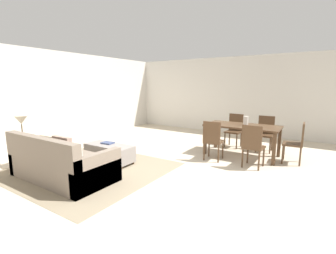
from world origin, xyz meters
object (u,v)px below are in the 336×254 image
(vase_centerpiece, at_px, (246,121))
(table_lamp, at_px, (21,121))
(dining_chair_far_right, at_px, (265,131))
(dining_chair_head_east, at_px, (297,141))
(book_on_ottoman, at_px, (108,143))
(dining_chair_near_right, at_px, (253,144))
(side_table, at_px, (24,146))
(dining_chair_near_left, at_px, (213,138))
(dining_chair_far_left, at_px, (235,128))
(ottoman_table, at_px, (109,152))
(dining_table, at_px, (242,129))
(couch, at_px, (61,164))

(vase_centerpiece, bearing_deg, table_lamp, -138.32)
(dining_chair_far_right, relative_size, dining_chair_head_east, 1.00)
(dining_chair_far_right, height_order, book_on_ottoman, dining_chair_far_right)
(dining_chair_near_right, bearing_deg, side_table, -148.85)
(dining_chair_near_left, relative_size, dining_chair_far_left, 1.00)
(dining_chair_far_left, relative_size, dining_chair_head_east, 1.00)
(book_on_ottoman, bearing_deg, dining_chair_near_left, 33.52)
(dining_chair_near_left, relative_size, dining_chair_near_right, 1.00)
(dining_chair_far_right, bearing_deg, ottoman_table, -133.15)
(dining_chair_near_left, bearing_deg, dining_chair_near_right, -2.06)
(ottoman_table, bearing_deg, vase_centerpiece, 42.42)
(book_on_ottoman, bearing_deg, dining_chair_far_right, 45.15)
(vase_centerpiece, bearing_deg, dining_chair_far_right, 65.17)
(book_on_ottoman, bearing_deg, table_lamp, -135.86)
(ottoman_table, relative_size, dining_chair_head_east, 1.27)
(dining_table, relative_size, dining_chair_near_right, 1.89)
(side_table, height_order, dining_chair_far_right, dining_chair_far_right)
(table_lamp, height_order, dining_chair_near_right, table_lamp)
(book_on_ottoman, bearing_deg, dining_chair_far_left, 54.82)
(side_table, relative_size, dining_table, 0.33)
(side_table, bearing_deg, book_on_ottoman, 44.14)
(ottoman_table, xyz_separation_m, table_lamp, (-1.35, -1.15, 0.75))
(ottoman_table, distance_m, dining_table, 3.21)
(side_table, distance_m, dining_chair_near_left, 4.12)
(dining_chair_far_right, bearing_deg, side_table, -135.15)
(couch, xyz_separation_m, side_table, (-1.31, 0.01, 0.16))
(dining_chair_near_right, distance_m, dining_chair_head_east, 1.12)
(ottoman_table, height_order, dining_table, dining_table)
(couch, height_order, vase_centerpiece, vase_centerpiece)
(table_lamp, bearing_deg, dining_chair_near_right, 31.15)
(table_lamp, height_order, dining_table, table_lamp)
(dining_table, height_order, vase_centerpiece, vase_centerpiece)
(dining_chair_near_left, bearing_deg, dining_table, 60.13)
(ottoman_table, xyz_separation_m, dining_chair_head_east, (3.54, 2.18, 0.29))
(dining_chair_near_right, height_order, dining_chair_far_right, same)
(dining_chair_near_right, bearing_deg, dining_chair_far_left, 118.96)
(side_table, height_order, table_lamp, table_lamp)
(dining_table, relative_size, book_on_ottoman, 6.67)
(table_lamp, distance_m, dining_chair_head_east, 5.94)
(dining_chair_far_left, relative_size, book_on_ottoman, 3.54)
(dining_chair_near_left, height_order, dining_chair_near_right, same)
(ottoman_table, height_order, dining_chair_far_right, dining_chair_far_right)
(book_on_ottoman, bearing_deg, ottoman_table, -30.07)
(dining_table, bearing_deg, dining_chair_far_left, 118.48)
(ottoman_table, distance_m, dining_chair_far_right, 4.01)
(dining_table, distance_m, dining_chair_far_right, 0.88)
(dining_table, height_order, book_on_ottoman, dining_table)
(dining_chair_far_left, height_order, vase_centerpiece, vase_centerpiece)
(dining_chair_near_right, xyz_separation_m, dining_chair_head_east, (0.75, 0.83, 0.00))
(table_lamp, relative_size, dining_chair_near_right, 0.57)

